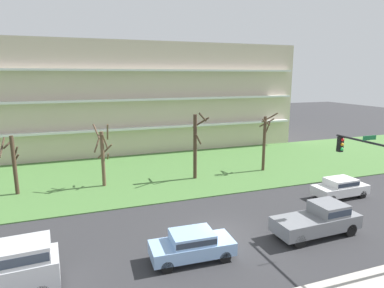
% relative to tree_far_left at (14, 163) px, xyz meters
% --- Properties ---
extents(ground, '(160.00, 160.00, 0.00)m').
position_rel_tree_far_left_xyz_m(ground, '(12.72, -11.87, -2.66)').
color(ground, '#2D2D30').
extents(grass_lawn_strip, '(80.00, 16.00, 0.08)m').
position_rel_tree_far_left_xyz_m(grass_lawn_strip, '(12.72, 2.13, -2.62)').
color(grass_lawn_strip, '#477238').
rests_on(grass_lawn_strip, ground).
extents(apartment_building, '(41.54, 14.27, 13.48)m').
position_rel_tree_far_left_xyz_m(apartment_building, '(12.72, 16.79, 4.08)').
color(apartment_building, beige).
rests_on(apartment_building, ground).
extents(tree_far_left, '(1.34, 1.59, 4.89)m').
position_rel_tree_far_left_xyz_m(tree_far_left, '(0.00, 0.00, 0.00)').
color(tree_far_left, '#423023').
rests_on(tree_far_left, ground).
extents(tree_left, '(1.66, 1.60, 5.58)m').
position_rel_tree_far_left_xyz_m(tree_left, '(6.92, -0.31, 0.19)').
color(tree_left, brown).
rests_on(tree_left, ground).
extents(tree_center, '(1.51, 2.43, 6.35)m').
position_rel_tree_far_left_xyz_m(tree_center, '(15.18, -1.02, 0.67)').
color(tree_center, '#423023').
rests_on(tree_center, ground).
extents(tree_right, '(1.78, 1.79, 5.94)m').
position_rel_tree_far_left_xyz_m(tree_right, '(22.62, -0.83, 0.51)').
color(tree_right, '#4C3828').
rests_on(tree_right, ground).
extents(sedan_blue_near_left, '(4.47, 1.98, 1.57)m').
position_rel_tree_far_left_xyz_m(sedan_blue_near_left, '(10.18, -13.87, -1.79)').
color(sedan_blue_near_left, '#8CB2E0').
rests_on(sedan_blue_near_left, ground).
extents(pickup_gray_center_left, '(5.45, 2.15, 1.95)m').
position_rel_tree_far_left_xyz_m(pickup_gray_center_left, '(18.37, -13.87, -1.65)').
color(pickup_gray_center_left, slate).
rests_on(pickup_gray_center_left, ground).
extents(sedan_white_center_right, '(4.44, 1.89, 1.57)m').
position_rel_tree_far_left_xyz_m(sedan_white_center_right, '(24.30, -9.37, -1.79)').
color(sedan_white_center_right, white).
rests_on(sedan_white_center_right, ground).
extents(traffic_signal_mast, '(0.90, 5.18, 6.42)m').
position_rel_tree_far_left_xyz_m(traffic_signal_mast, '(19.63, -16.76, 1.72)').
color(traffic_signal_mast, black).
rests_on(traffic_signal_mast, ground).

